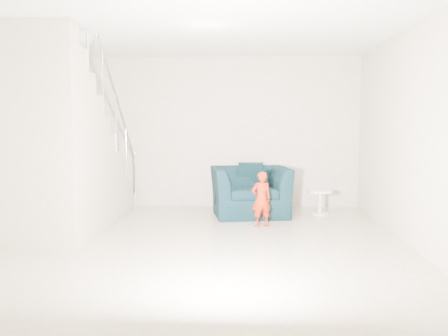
# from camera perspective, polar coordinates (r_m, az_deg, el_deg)

# --- Properties ---
(floor) EXTENTS (5.50, 5.50, 0.00)m
(floor) POSITION_cam_1_polar(r_m,az_deg,el_deg) (6.04, -1.98, -9.14)
(floor) COLOR gray
(floor) RESTS_ON ground
(ceiling) EXTENTS (5.50, 5.50, 0.00)m
(ceiling) POSITION_cam_1_polar(r_m,az_deg,el_deg) (5.96, -2.07, 16.87)
(ceiling) COLOR silver
(ceiling) RESTS_ON back_wall
(back_wall) EXTENTS (5.00, 0.00, 5.00)m
(back_wall) POSITION_cam_1_polar(r_m,az_deg,el_deg) (8.59, -0.52, 4.30)
(back_wall) COLOR #B5A993
(back_wall) RESTS_ON floor
(front_wall) EXTENTS (5.00, 0.00, 5.00)m
(front_wall) POSITION_cam_1_polar(r_m,az_deg,el_deg) (3.11, -6.15, 2.32)
(front_wall) COLOR #B5A993
(front_wall) RESTS_ON floor
(left_wall) EXTENTS (0.00, 5.50, 5.50)m
(left_wall) POSITION_cam_1_polar(r_m,az_deg,el_deg) (6.54, -24.45, 3.47)
(left_wall) COLOR #B5A993
(left_wall) RESTS_ON floor
(right_wall) EXTENTS (0.00, 5.50, 5.50)m
(right_wall) POSITION_cam_1_polar(r_m,az_deg,el_deg) (6.17, 21.86, 3.48)
(right_wall) COLOR #B5A993
(right_wall) RESTS_ON floor
(armchair) EXTENTS (1.38, 1.25, 0.79)m
(armchair) POSITION_cam_1_polar(r_m,az_deg,el_deg) (7.83, 3.14, -2.81)
(armchair) COLOR black
(armchair) RESTS_ON floor
(toddler) EXTENTS (0.34, 0.28, 0.82)m
(toddler) POSITION_cam_1_polar(r_m,az_deg,el_deg) (6.98, 4.52, -3.74)
(toddler) COLOR #AE1E05
(toddler) RESTS_ON floor
(side_table) EXTENTS (0.42, 0.42, 0.42)m
(side_table) POSITION_cam_1_polar(r_m,az_deg,el_deg) (8.03, 11.48, -3.56)
(side_table) COLOR silver
(side_table) RESTS_ON floor
(staircase) EXTENTS (1.02, 3.03, 3.62)m
(staircase) POSITION_cam_1_polar(r_m,az_deg,el_deg) (6.86, -18.50, 0.38)
(staircase) COLOR #ADA089
(staircase) RESTS_ON floor
(cushion) EXTENTS (0.42, 0.20, 0.41)m
(cushion) POSITION_cam_1_polar(r_m,az_deg,el_deg) (8.14, 3.21, -0.80)
(cushion) COLOR black
(cushion) RESTS_ON armchair
(throw) EXTENTS (0.05, 0.50, 0.56)m
(throw) POSITION_cam_1_polar(r_m,az_deg,el_deg) (7.88, -0.75, -2.00)
(throw) COLOR black
(throw) RESTS_ON armchair
(phone) EXTENTS (0.03, 0.05, 0.10)m
(phone) POSITION_cam_1_polar(r_m,az_deg,el_deg) (6.93, 5.13, -1.30)
(phone) COLOR black
(phone) RESTS_ON toddler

